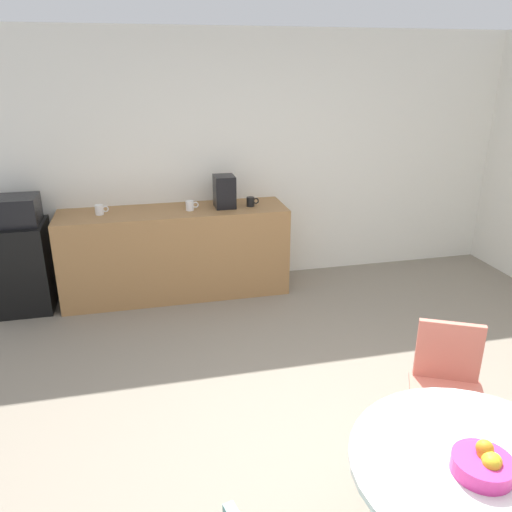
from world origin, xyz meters
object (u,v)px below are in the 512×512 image
Objects in this scene: microwave at (11,211)px; mug_red at (190,206)px; mini_fridge at (21,267)px; coffee_maker at (224,191)px; mug_green at (251,202)px; chair_coral at (448,376)px; mug_white at (100,210)px; round_table at (473,491)px; fruit_bowl at (484,463)px.

microwave reaches higher than mug_red.
mini_fridge is 2.68× the size of coffee_maker.
microwave is 1.65m from mug_red.
mini_fridge is 6.65× the size of mug_green.
chair_coral is 2.87m from coffee_maker.
chair_coral is 3.42m from mug_white.
round_table is (2.44, -3.52, 0.15)m from mini_fridge.
mini_fridge is at bearing 124.70° from round_table.
mug_red is (-1.22, 2.64, 0.43)m from chair_coral.
mini_fridge reaches higher than chair_coral.
microwave is 3.72× the size of mug_white.
mini_fridge is 2.32m from mug_green.
mug_green is 0.62m from mug_red.
mini_fridge is at bearing 179.17° from mug_green.
mug_white is at bearing 115.16° from round_table.
mug_red reaches higher than mini_fridge.
fruit_bowl is 3.54m from mug_green.
mug_white is at bearing 127.86° from chair_coral.
chair_coral is at bearing -43.06° from mini_fridge.
mini_fridge is at bearing 180.00° from coffee_maker.
mug_red is at bearing -1.48° from mini_fridge.
mug_white is (-1.64, 3.56, 0.18)m from fruit_bowl.
mug_red is at bearing 114.86° from chair_coral.
microwave is at bearing 124.22° from fruit_bowl.
coffee_maker reaches higher than chair_coral.
mug_red is at bearing -173.15° from coffee_maker.
round_table is 3.58m from coffee_maker.
mug_white is at bearing 0.08° from microwave.
round_table is 3.51m from mug_green.
chair_coral is at bearing 63.00° from round_table.
mini_fridge is 6.65× the size of mug_white.
mug_red is (-0.62, -0.01, 0.00)m from mug_green.
mug_green is 1.00× the size of mug_red.
coffee_maker is at bearing -0.05° from mug_white.
round_table is at bearing -117.00° from chair_coral.
chair_coral reaches higher than round_table.
mug_white is 1.22m from coffee_maker.
coffee_maker reaches higher than mug_green.
round_table is at bearing -87.12° from mug_green.
chair_coral is at bearing -65.14° from mug_red.
fruit_bowl is (-0.01, -0.04, 0.19)m from round_table.
microwave is 2.00m from coffee_maker.
chair_coral is 3.42× the size of fruit_bowl.
chair_coral is 2.75m from mug_green.
round_table is at bearing -82.89° from coffee_maker.
chair_coral is 6.43× the size of mug_green.
mug_white is 0.40× the size of coffee_maker.
microwave is (0.00, 0.00, 0.56)m from mini_fridge.
microwave is at bearing 136.94° from chair_coral.
round_table is 8.16× the size of mug_red.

